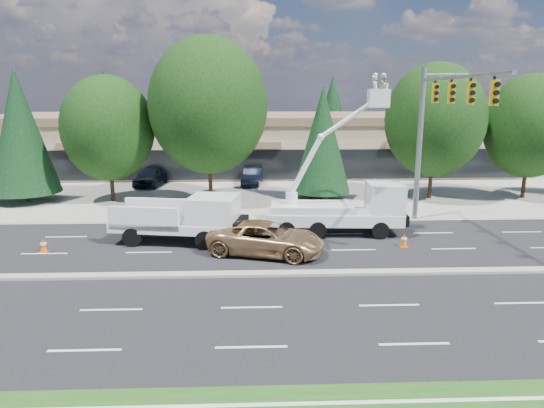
{
  "coord_description": "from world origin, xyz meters",
  "views": [
    {
      "loc": [
        0.12,
        -19.36,
        7.5
      ],
      "look_at": [
        0.97,
        3.04,
        2.4
      ],
      "focal_mm": 32.0,
      "sensor_mm": 36.0,
      "label": 1
    }
  ],
  "objects_px": {
    "utility_pickup": "(185,223)",
    "bucket_truck": "(347,201)",
    "signal_mast": "(435,121)",
    "minivan": "(267,238)"
  },
  "relations": [
    {
      "from": "utility_pickup",
      "to": "bucket_truck",
      "type": "height_order",
      "value": "bucket_truck"
    },
    {
      "from": "signal_mast",
      "to": "bucket_truck",
      "type": "xyz_separation_m",
      "value": [
        -4.88,
        -0.88,
        -4.24
      ]
    },
    {
      "from": "signal_mast",
      "to": "minivan",
      "type": "distance_m",
      "value": 11.53
    },
    {
      "from": "utility_pickup",
      "to": "bucket_truck",
      "type": "distance_m",
      "value": 8.74
    },
    {
      "from": "utility_pickup",
      "to": "minivan",
      "type": "relative_size",
      "value": 1.21
    },
    {
      "from": "bucket_truck",
      "to": "minivan",
      "type": "height_order",
      "value": "bucket_truck"
    },
    {
      "from": "signal_mast",
      "to": "bucket_truck",
      "type": "bearing_deg",
      "value": -169.73
    },
    {
      "from": "utility_pickup",
      "to": "signal_mast",
      "type": "bearing_deg",
      "value": 19.06
    },
    {
      "from": "signal_mast",
      "to": "minivan",
      "type": "relative_size",
      "value": 1.83
    },
    {
      "from": "utility_pickup",
      "to": "bucket_truck",
      "type": "xyz_separation_m",
      "value": [
        8.61,
        1.28,
        0.8
      ]
    }
  ]
}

